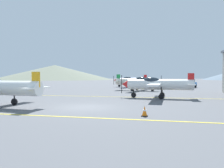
{
  "coord_description": "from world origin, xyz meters",
  "views": [
    {
      "loc": [
        5.27,
        -14.95,
        2.25
      ],
      "look_at": [
        -1.0,
        14.0,
        1.2
      ],
      "focal_mm": 34.95,
      "sensor_mm": 36.0,
      "label": 1
    }
  ],
  "objects_px": {
    "airplane_far": "(137,81)",
    "traffic_cone_front": "(145,111)",
    "car_sedan": "(188,83)",
    "airplane_mid": "(157,84)",
    "airplane_back": "(130,80)"
  },
  "relations": [
    {
      "from": "airplane_far",
      "to": "traffic_cone_front",
      "type": "distance_m",
      "value": 21.95
    },
    {
      "from": "airplane_far",
      "to": "traffic_cone_front",
      "type": "bearing_deg",
      "value": -83.38
    },
    {
      "from": "airplane_mid",
      "to": "traffic_cone_front",
      "type": "height_order",
      "value": "airplane_mid"
    },
    {
      "from": "airplane_mid",
      "to": "car_sedan",
      "type": "relative_size",
      "value": 1.85
    },
    {
      "from": "airplane_back",
      "to": "traffic_cone_front",
      "type": "relative_size",
      "value": 14.44
    },
    {
      "from": "airplane_far",
      "to": "car_sedan",
      "type": "distance_m",
      "value": 13.93
    },
    {
      "from": "traffic_cone_front",
      "to": "car_sedan",
      "type": "bearing_deg",
      "value": 78.92
    },
    {
      "from": "airplane_back",
      "to": "airplane_mid",
      "type": "bearing_deg",
      "value": -75.44
    },
    {
      "from": "airplane_mid",
      "to": "car_sedan",
      "type": "xyz_separation_m",
      "value": [
        5.78,
        21.97,
        -0.6
      ]
    },
    {
      "from": "car_sedan",
      "to": "airplane_mid",
      "type": "bearing_deg",
      "value": -104.75
    },
    {
      "from": "car_sedan",
      "to": "traffic_cone_front",
      "type": "height_order",
      "value": "car_sedan"
    },
    {
      "from": "car_sedan",
      "to": "traffic_cone_front",
      "type": "relative_size",
      "value": 7.84
    },
    {
      "from": "airplane_mid",
      "to": "traffic_cone_front",
      "type": "relative_size",
      "value": 14.5
    },
    {
      "from": "airplane_far",
      "to": "airplane_back",
      "type": "xyz_separation_m",
      "value": [
        -2.58,
        10.63,
        0.0
      ]
    },
    {
      "from": "airplane_mid",
      "to": "airplane_far",
      "type": "height_order",
      "value": "same"
    }
  ]
}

